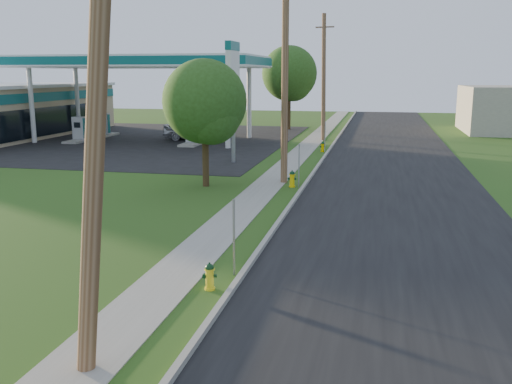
{
  "coord_description": "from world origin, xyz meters",
  "views": [
    {
      "loc": [
        3.77,
        -9.32,
        5.09
      ],
      "look_at": [
        0.0,
        8.0,
        1.4
      ],
      "focal_mm": 40.0,
      "sensor_mm": 36.0,
      "label": 1
    }
  ],
  "objects_px": {
    "price_pylon": "(233,67)",
    "hydrant_far": "(323,147)",
    "utility_pole_mid": "(285,77)",
    "fuel_pump_nw": "(79,132)",
    "fuel_pump_se": "(209,130)",
    "tree_lot": "(290,76)",
    "car_silver": "(195,129)",
    "fuel_pump_ne": "(193,135)",
    "tree_verge": "(206,105)",
    "hydrant_near": "(210,276)",
    "utility_pole_far": "(324,77)",
    "utility_pole_near": "(97,92)",
    "fuel_pump_sw": "(104,128)",
    "hydrant_mid": "(292,179)"
  },
  "relations": [
    {
      "from": "car_silver",
      "to": "fuel_pump_ne",
      "type": "bearing_deg",
      "value": -169.0
    },
    {
      "from": "fuel_pump_sw",
      "to": "utility_pole_far",
      "type": "bearing_deg",
      "value": 3.2
    },
    {
      "from": "car_silver",
      "to": "hydrant_mid",
      "type": "bearing_deg",
      "value": -152.89
    },
    {
      "from": "tree_verge",
      "to": "hydrant_near",
      "type": "bearing_deg",
      "value": -72.71
    },
    {
      "from": "utility_pole_near",
      "to": "price_pylon",
      "type": "distance_m",
      "value": 23.83
    },
    {
      "from": "utility_pole_near",
      "to": "fuel_pump_se",
      "type": "xyz_separation_m",
      "value": [
        -8.9,
        35.0,
        -4.08
      ]
    },
    {
      "from": "fuel_pump_nw",
      "to": "fuel_pump_ne",
      "type": "bearing_deg",
      "value": 0.0
    },
    {
      "from": "utility_pole_mid",
      "to": "fuel_pump_se",
      "type": "distance_m",
      "value": 19.65
    },
    {
      "from": "fuel_pump_se",
      "to": "price_pylon",
      "type": "xyz_separation_m",
      "value": [
        5.0,
        -11.5,
        4.71
      ]
    },
    {
      "from": "fuel_pump_ne",
      "to": "utility_pole_near",
      "type": "bearing_deg",
      "value": -73.98
    },
    {
      "from": "car_silver",
      "to": "fuel_pump_sw",
      "type": "bearing_deg",
      "value": 79.36
    },
    {
      "from": "tree_lot",
      "to": "car_silver",
      "type": "bearing_deg",
      "value": -120.39
    },
    {
      "from": "tree_lot",
      "to": "fuel_pump_ne",
      "type": "bearing_deg",
      "value": -111.21
    },
    {
      "from": "tree_verge",
      "to": "hydrant_mid",
      "type": "bearing_deg",
      "value": 10.01
    },
    {
      "from": "utility_pole_near",
      "to": "hydrant_near",
      "type": "relative_size",
      "value": 13.88
    },
    {
      "from": "fuel_pump_nw",
      "to": "car_silver",
      "type": "xyz_separation_m",
      "value": [
        8.19,
        3.04,
        0.1
      ]
    },
    {
      "from": "fuel_pump_sw",
      "to": "hydrant_mid",
      "type": "xyz_separation_m",
      "value": [
        18.44,
        -17.99,
        -0.34
      ]
    },
    {
      "from": "utility_pole_near",
      "to": "utility_pole_far",
      "type": "xyz_separation_m",
      "value": [
        -0.0,
        36.0,
        0.0
      ]
    },
    {
      "from": "tree_lot",
      "to": "fuel_pump_nw",
      "type": "bearing_deg",
      "value": -137.11
    },
    {
      "from": "price_pylon",
      "to": "fuel_pump_ne",
      "type": "bearing_deg",
      "value": 123.69
    },
    {
      "from": "utility_pole_mid",
      "to": "hydrant_far",
      "type": "relative_size",
      "value": 14.26
    },
    {
      "from": "fuel_pump_ne",
      "to": "hydrant_near",
      "type": "bearing_deg",
      "value": -70.69
    },
    {
      "from": "hydrant_mid",
      "to": "fuel_pump_se",
      "type": "bearing_deg",
      "value": 117.7
    },
    {
      "from": "fuel_pump_se",
      "to": "hydrant_near",
      "type": "height_order",
      "value": "fuel_pump_se"
    },
    {
      "from": "utility_pole_far",
      "to": "hydrant_far",
      "type": "height_order",
      "value": "utility_pole_far"
    },
    {
      "from": "utility_pole_far",
      "to": "fuel_pump_ne",
      "type": "relative_size",
      "value": 2.97
    },
    {
      "from": "fuel_pump_se",
      "to": "fuel_pump_nw",
      "type": "bearing_deg",
      "value": -156.04
    },
    {
      "from": "hydrant_mid",
      "to": "utility_pole_mid",
      "type": "bearing_deg",
      "value": 118.74
    },
    {
      "from": "utility_pole_mid",
      "to": "fuel_pump_sw",
      "type": "distance_m",
      "value": 25.05
    },
    {
      "from": "utility_pole_far",
      "to": "hydrant_mid",
      "type": "distance_m",
      "value": 19.5
    },
    {
      "from": "fuel_pump_nw",
      "to": "tree_verge",
      "type": "relative_size",
      "value": 0.56
    },
    {
      "from": "fuel_pump_nw",
      "to": "tree_lot",
      "type": "distance_m",
      "value": 19.66
    },
    {
      "from": "fuel_pump_sw",
      "to": "fuel_pump_ne",
      "type": "bearing_deg",
      "value": -23.96
    },
    {
      "from": "fuel_pump_se",
      "to": "hydrant_far",
      "type": "bearing_deg",
      "value": -30.52
    },
    {
      "from": "utility_pole_far",
      "to": "fuel_pump_nw",
      "type": "height_order",
      "value": "utility_pole_far"
    },
    {
      "from": "utility_pole_mid",
      "to": "car_silver",
      "type": "height_order",
      "value": "utility_pole_mid"
    },
    {
      "from": "utility_pole_mid",
      "to": "fuel_pump_nw",
      "type": "height_order",
      "value": "utility_pole_mid"
    },
    {
      "from": "utility_pole_far",
      "to": "hydrant_mid",
      "type": "relative_size",
      "value": 12.25
    },
    {
      "from": "utility_pole_mid",
      "to": "fuel_pump_nw",
      "type": "bearing_deg",
      "value": 144.01
    },
    {
      "from": "utility_pole_far",
      "to": "tree_verge",
      "type": "bearing_deg",
      "value": -99.47
    },
    {
      "from": "utility_pole_mid",
      "to": "hydrant_mid",
      "type": "xyz_separation_m",
      "value": [
        0.54,
        -0.99,
        -4.57
      ]
    },
    {
      "from": "utility_pole_mid",
      "to": "fuel_pump_se",
      "type": "relative_size",
      "value": 3.06
    },
    {
      "from": "utility_pole_near",
      "to": "price_pylon",
      "type": "relative_size",
      "value": 1.38
    },
    {
      "from": "hydrant_far",
      "to": "fuel_pump_ne",
      "type": "bearing_deg",
      "value": 170.21
    },
    {
      "from": "tree_lot",
      "to": "hydrant_far",
      "type": "xyz_separation_m",
      "value": [
        4.52,
        -14.73,
        -4.57
      ]
    },
    {
      "from": "fuel_pump_nw",
      "to": "utility_pole_mid",
      "type": "bearing_deg",
      "value": -35.99
    },
    {
      "from": "utility_pole_near",
      "to": "car_silver",
      "type": "distance_m",
      "value": 35.62
    },
    {
      "from": "fuel_pump_ne",
      "to": "car_silver",
      "type": "xyz_separation_m",
      "value": [
        -0.81,
        3.04,
        0.1
      ]
    },
    {
      "from": "utility_pole_far",
      "to": "price_pylon",
      "type": "relative_size",
      "value": 1.39
    },
    {
      "from": "price_pylon",
      "to": "hydrant_far",
      "type": "distance_m",
      "value": 9.01
    }
  ]
}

